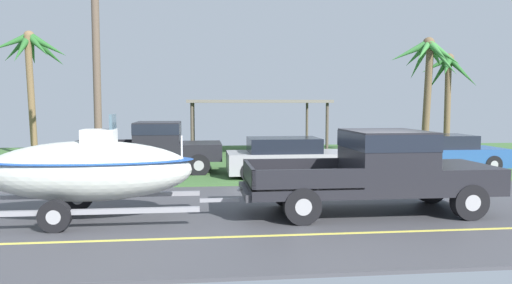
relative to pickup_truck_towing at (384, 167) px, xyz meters
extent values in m
cube|color=#424247|center=(-0.12, 0.06, -1.10)|extent=(36.00, 8.00, 0.06)
cube|color=#3D6633|center=(-0.12, 11.06, -1.08)|extent=(36.00, 14.00, 0.11)
cube|color=#DBCC4C|center=(-0.12, -1.74, -1.07)|extent=(34.20, 0.12, 0.01)
cube|color=black|center=(-0.37, 0.00, -0.44)|extent=(5.73, 2.08, 0.22)
cube|color=black|center=(1.69, 0.00, -0.14)|extent=(1.60, 2.08, 0.38)
cube|color=black|center=(0.03, 0.00, 0.27)|extent=(1.72, 2.08, 1.20)
cube|color=black|center=(0.03, 0.00, 0.64)|extent=(1.74, 2.10, 0.38)
cube|color=black|center=(-2.03, 0.00, -0.31)|extent=(2.41, 2.08, 0.04)
cube|color=black|center=(-2.03, 1.00, -0.11)|extent=(2.41, 0.08, 0.45)
cube|color=black|center=(-2.03, -1.00, -0.11)|extent=(2.41, 0.08, 0.45)
cube|color=black|center=(-3.20, 0.00, -0.11)|extent=(0.08, 2.08, 0.45)
cube|color=#333338|center=(-3.30, 0.00, -0.50)|extent=(0.12, 1.87, 0.16)
sphere|color=#B2B2B7|center=(-3.42, 0.00, -0.45)|extent=(0.10, 0.10, 0.10)
cylinder|color=black|center=(1.61, 0.93, -0.67)|extent=(0.80, 0.28, 0.80)
cylinder|color=#9E9EA3|center=(1.61, 0.93, -0.67)|extent=(0.36, 0.29, 0.36)
cylinder|color=black|center=(1.61, -0.93, -0.67)|extent=(0.80, 0.28, 0.80)
cylinder|color=#9E9EA3|center=(1.61, -0.93, -0.67)|extent=(0.36, 0.29, 0.36)
cylinder|color=black|center=(-2.15, 0.93, -0.67)|extent=(0.80, 0.28, 0.80)
cylinder|color=#9E9EA3|center=(-2.15, 0.93, -0.67)|extent=(0.36, 0.29, 0.36)
cylinder|color=black|center=(-2.15, -0.93, -0.67)|extent=(0.80, 0.28, 0.80)
cylinder|color=#9E9EA3|center=(-2.15, -0.93, -0.67)|extent=(0.36, 0.29, 0.36)
cube|color=gray|center=(-3.87, 0.00, -0.69)|extent=(0.90, 0.10, 0.08)
cube|color=gray|center=(-6.72, 0.90, -0.69)|extent=(4.80, 0.12, 0.10)
cube|color=gray|center=(-6.72, -0.90, -0.69)|extent=(4.80, 0.12, 0.10)
cylinder|color=black|center=(-7.20, 0.96, -0.75)|extent=(0.64, 0.22, 0.64)
cylinder|color=#9E9EA3|center=(-7.20, 0.96, -0.75)|extent=(0.29, 0.23, 0.29)
cylinder|color=black|center=(-7.20, -0.96, -0.75)|extent=(0.64, 0.22, 0.64)
cylinder|color=#9E9EA3|center=(-7.20, -0.96, -0.75)|extent=(0.29, 0.23, 0.29)
ellipsoid|color=silver|center=(-6.72, 0.00, 0.02)|extent=(4.47, 1.77, 1.32)
ellipsoid|color=#1E4CA5|center=(-6.72, 0.00, 0.25)|extent=(4.56, 1.81, 0.12)
cube|color=silver|center=(-6.49, 0.00, 0.61)|extent=(0.70, 0.60, 0.65)
cube|color=slate|center=(-6.19, 0.00, 1.08)|extent=(0.06, 0.56, 0.36)
cylinder|color=silver|center=(-4.70, 0.00, 0.53)|extent=(0.04, 0.04, 0.50)
cube|color=black|center=(-6.20, 7.13, -0.44)|extent=(5.34, 2.09, 0.22)
cube|color=black|center=(-4.28, 7.13, -0.14)|extent=(1.49, 2.09, 0.38)
cube|color=black|center=(-5.83, 7.13, 0.24)|extent=(1.60, 2.09, 1.15)
cube|color=black|center=(-5.83, 7.13, 0.59)|extent=(1.62, 2.11, 0.38)
cube|color=black|center=(-7.75, 7.13, -0.31)|extent=(2.24, 2.09, 0.04)
cube|color=black|center=(-7.75, 8.14, -0.11)|extent=(2.24, 0.08, 0.45)
cube|color=black|center=(-7.75, 6.13, -0.11)|extent=(2.24, 0.08, 0.45)
cube|color=black|center=(-8.83, 7.13, -0.11)|extent=(0.08, 2.09, 0.45)
cube|color=#333338|center=(-8.93, 7.13, -0.50)|extent=(0.12, 1.88, 0.16)
sphere|color=#B2B2B7|center=(-9.05, 7.13, -0.45)|extent=(0.10, 0.10, 0.10)
cylinder|color=black|center=(-4.35, 8.06, -0.67)|extent=(0.80, 0.28, 0.80)
cylinder|color=#9E9EA3|center=(-4.35, 8.06, -0.67)|extent=(0.36, 0.29, 0.36)
cylinder|color=black|center=(-4.35, 6.20, -0.67)|extent=(0.80, 0.28, 0.80)
cylinder|color=#9E9EA3|center=(-4.35, 6.20, -0.67)|extent=(0.36, 0.29, 0.36)
cylinder|color=black|center=(-7.86, 8.06, -0.67)|extent=(0.80, 0.28, 0.80)
cylinder|color=#9E9EA3|center=(-7.86, 8.06, -0.67)|extent=(0.36, 0.29, 0.36)
cylinder|color=black|center=(-7.86, 6.20, -0.67)|extent=(0.80, 0.28, 0.80)
cylinder|color=#9E9EA3|center=(-7.86, 6.20, -0.67)|extent=(0.36, 0.29, 0.36)
cube|color=#99999E|center=(-1.20, 5.73, -0.54)|extent=(4.34, 1.88, 0.70)
cube|color=black|center=(-1.42, 5.73, 0.06)|extent=(2.43, 1.73, 0.50)
cylinder|color=black|center=(0.28, 6.58, -0.74)|extent=(0.66, 0.22, 0.66)
cylinder|color=#9E9EA3|center=(0.28, 6.58, -0.74)|extent=(0.30, 0.23, 0.30)
cylinder|color=black|center=(0.28, 4.87, -0.74)|extent=(0.66, 0.22, 0.66)
cylinder|color=#9E9EA3|center=(0.28, 4.87, -0.74)|extent=(0.30, 0.23, 0.30)
cylinder|color=black|center=(-2.67, 6.58, -0.74)|extent=(0.66, 0.22, 0.66)
cylinder|color=#9E9EA3|center=(-2.67, 6.58, -0.74)|extent=(0.30, 0.23, 0.30)
cylinder|color=black|center=(-2.67, 4.87, -0.74)|extent=(0.66, 0.22, 0.66)
cylinder|color=#9E9EA3|center=(-2.67, 4.87, -0.74)|extent=(0.30, 0.23, 0.30)
cube|color=#234C89|center=(4.86, 6.61, -0.54)|extent=(4.54, 1.88, 0.70)
cube|color=black|center=(4.63, 6.61, 0.06)|extent=(2.54, 1.73, 0.50)
cylinder|color=black|center=(6.40, 7.47, -0.74)|extent=(0.66, 0.22, 0.66)
cylinder|color=#9E9EA3|center=(6.40, 7.47, -0.74)|extent=(0.30, 0.23, 0.30)
cylinder|color=black|center=(6.40, 5.76, -0.74)|extent=(0.66, 0.22, 0.66)
cylinder|color=#9E9EA3|center=(6.40, 5.76, -0.74)|extent=(0.30, 0.23, 0.30)
cylinder|color=black|center=(3.31, 7.47, -0.74)|extent=(0.66, 0.22, 0.66)
cylinder|color=#9E9EA3|center=(3.31, 7.47, -0.74)|extent=(0.30, 0.23, 0.30)
cylinder|color=black|center=(3.31, 5.76, -0.74)|extent=(0.66, 0.22, 0.66)
cylinder|color=#9E9EA3|center=(3.31, 5.76, -0.74)|extent=(0.30, 0.23, 0.30)
cylinder|color=#4C4238|center=(1.67, 15.94, 0.23)|extent=(0.14, 0.14, 2.60)
cylinder|color=#4C4238|center=(1.67, 11.56, 0.23)|extent=(0.14, 0.14, 2.60)
cylinder|color=#4C4238|center=(-4.67, 15.94, 0.23)|extent=(0.14, 0.14, 2.60)
cylinder|color=#4C4238|center=(-4.67, 11.56, 0.23)|extent=(0.14, 0.14, 2.60)
cube|color=#6B665B|center=(-1.50, 13.75, 1.59)|extent=(6.84, 4.88, 0.14)
cylinder|color=brown|center=(6.34, 11.02, 1.62)|extent=(0.34, 0.72, 5.39)
cone|color=#387A38|center=(7.16, 11.11, 3.84)|extent=(1.90, 0.62, 1.30)
cone|color=#387A38|center=(6.86, 11.38, 3.77)|extent=(1.49, 1.21, 1.39)
cone|color=#387A38|center=(6.21, 11.68, 3.51)|extent=(0.63, 1.63, 1.81)
cone|color=#387A38|center=(5.99, 11.48, 3.80)|extent=(1.11, 1.30, 1.27)
cone|color=#387A38|center=(5.48, 11.14, 3.90)|extent=(1.94, 0.67, 1.17)
cone|color=#387A38|center=(5.76, 10.34, 3.83)|extent=(1.49, 1.68, 1.23)
cone|color=#387A38|center=(6.42, 10.32, 3.87)|extent=(0.61, 1.66, 1.23)
cone|color=#387A38|center=(6.74, 10.44, 3.54)|extent=(1.22, 1.56, 1.77)
sphere|color=brown|center=(6.34, 11.02, 4.31)|extent=(0.54, 0.54, 0.54)
cylinder|color=brown|center=(8.09, 12.41, 1.34)|extent=(0.31, 0.34, 4.82)
cone|color=#286028|center=(8.84, 12.37, 3.05)|extent=(1.73, 0.41, 1.63)
cone|color=#286028|center=(8.38, 12.98, 2.90)|extent=(1.11, 1.64, 1.95)
cone|color=#286028|center=(7.84, 12.95, 2.96)|extent=(0.90, 1.44, 1.76)
cone|color=#286028|center=(7.41, 12.44, 3.39)|extent=(1.54, 0.40, 1.01)
cone|color=#286028|center=(7.63, 11.71, 3.29)|extent=(1.40, 1.82, 1.28)
cone|color=#286028|center=(8.38, 11.94, 3.20)|extent=(0.98, 1.31, 1.32)
sphere|color=brown|center=(8.09, 12.41, 3.75)|extent=(0.49, 0.49, 0.49)
cylinder|color=brown|center=(-11.93, 12.36, 1.73)|extent=(0.30, 0.74, 5.61)
cone|color=#286028|center=(-11.10, 12.23, 4.08)|extent=(1.91, 0.69, 1.25)
cone|color=#286028|center=(-11.39, 13.08, 3.93)|extent=(1.56, 1.89, 1.55)
cone|color=#286028|center=(-12.10, 13.20, 3.97)|extent=(0.79, 2.00, 1.48)
cone|color=#286028|center=(-12.62, 12.73, 3.99)|extent=(1.69, 1.11, 1.35)
cone|color=#286028|center=(-12.62, 11.95, 4.15)|extent=(1.68, 1.18, 1.07)
cone|color=#286028|center=(-12.05, 11.74, 3.90)|extent=(0.67, 1.57, 1.52)
cone|color=#286028|center=(-11.40, 11.91, 4.05)|extent=(1.45, 1.30, 1.25)
sphere|color=brown|center=(-11.93, 12.36, 4.53)|extent=(0.48, 0.48, 0.48)
cylinder|color=brown|center=(-7.54, 5.12, 3.10)|extent=(0.24, 0.24, 8.35)
camera|label=1|loc=(-4.29, -10.97, 1.50)|focal=34.28mm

